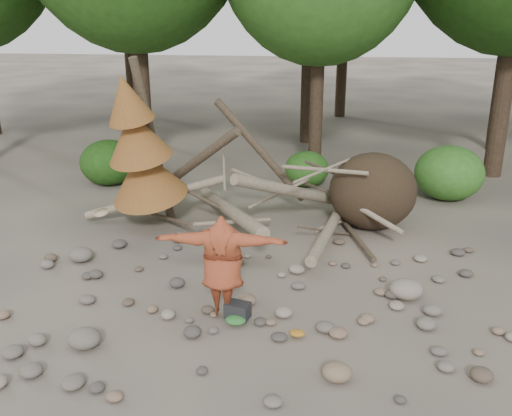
# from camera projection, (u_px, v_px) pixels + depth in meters

# --- Properties ---
(ground) EXTENTS (120.00, 120.00, 0.00)m
(ground) POSITION_uv_depth(u_px,v_px,m) (248.00, 302.00, 11.03)
(ground) COLOR #514C44
(ground) RESTS_ON ground
(deadfall_pile) EXTENTS (8.55, 5.24, 3.30)m
(deadfall_pile) POSITION_uv_depth(u_px,v_px,m) (350.00, 193.00, 14.44)
(deadfall_pile) COLOR #332619
(deadfall_pile) RESTS_ON ground
(dead_conifer) EXTENTS (2.06, 2.16, 4.35)m
(dead_conifer) POSITION_uv_depth(u_px,v_px,m) (140.00, 150.00, 13.85)
(dead_conifer) COLOR #4C3F30
(dead_conifer) RESTS_ON ground
(bush_left) EXTENTS (1.80, 1.80, 1.44)m
(bush_left) POSITION_uv_depth(u_px,v_px,m) (109.00, 162.00, 18.18)
(bush_left) COLOR #204B14
(bush_left) RESTS_ON ground
(bush_mid) EXTENTS (1.40, 1.40, 1.12)m
(bush_mid) POSITION_uv_depth(u_px,v_px,m) (307.00, 169.00, 18.05)
(bush_mid) COLOR #2B5F1B
(bush_mid) RESTS_ON ground
(bush_right) EXTENTS (2.00, 2.00, 1.60)m
(bush_right) POSITION_uv_depth(u_px,v_px,m) (449.00, 173.00, 16.72)
(bush_right) COLOR #357023
(bush_right) RESTS_ON ground
(frisbee_thrower) EXTENTS (3.30, 0.88, 2.07)m
(frisbee_thrower) POSITION_uv_depth(u_px,v_px,m) (222.00, 265.00, 10.16)
(frisbee_thrower) COLOR brown
(frisbee_thrower) RESTS_ON ground
(backpack) EXTENTS (0.50, 0.39, 0.29)m
(backpack) POSITION_uv_depth(u_px,v_px,m) (238.00, 313.00, 10.32)
(backpack) COLOR black
(backpack) RESTS_ON ground
(cloth_green) EXTENTS (0.37, 0.31, 0.14)m
(cloth_green) POSITION_uv_depth(u_px,v_px,m) (236.00, 322.00, 10.16)
(cloth_green) COLOR #2B6D2D
(cloth_green) RESTS_ON ground
(cloth_orange) EXTENTS (0.27, 0.22, 0.10)m
(cloth_orange) POSITION_uv_depth(u_px,v_px,m) (297.00, 336.00, 9.79)
(cloth_orange) COLOR #A3681C
(cloth_orange) RESTS_ON ground
(boulder_front_left) EXTENTS (0.56, 0.50, 0.34)m
(boulder_front_left) POSITION_uv_depth(u_px,v_px,m) (84.00, 338.00, 9.50)
(boulder_front_left) COLOR #655E54
(boulder_front_left) RESTS_ON ground
(boulder_front_right) EXTENTS (0.46, 0.42, 0.28)m
(boulder_front_right) POSITION_uv_depth(u_px,v_px,m) (337.00, 372.00, 8.66)
(boulder_front_right) COLOR #7D674E
(boulder_front_right) RESTS_ON ground
(boulder_mid_right) EXTENTS (0.65, 0.59, 0.39)m
(boulder_mid_right) POSITION_uv_depth(u_px,v_px,m) (406.00, 289.00, 11.10)
(boulder_mid_right) COLOR gray
(boulder_mid_right) RESTS_ON ground
(boulder_mid_left) EXTENTS (0.55, 0.49, 0.33)m
(boulder_mid_left) POSITION_uv_depth(u_px,v_px,m) (81.00, 254.00, 12.74)
(boulder_mid_left) COLOR #655E55
(boulder_mid_left) RESTS_ON ground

